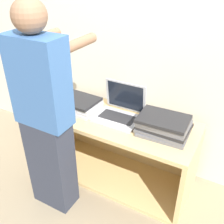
{
  "coord_description": "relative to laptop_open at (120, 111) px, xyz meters",
  "views": [
    {
      "loc": [
        0.88,
        -1.38,
        1.82
      ],
      "look_at": [
        0.0,
        0.2,
        0.76
      ],
      "focal_mm": 42.0,
      "sensor_mm": 36.0,
      "label": 1
    }
  ],
  "objects": [
    {
      "name": "ground_plane",
      "position": [
        0.0,
        -0.34,
        -0.69
      ],
      "size": [
        12.0,
        12.0,
        0.0
      ],
      "primitive_type": "plane",
      "color": "gray"
    },
    {
      "name": "wall_back",
      "position": [
        0.0,
        0.34,
        0.51
      ],
      "size": [
        8.0,
        0.05,
        2.4
      ],
      "color": "beige",
      "rests_on": "ground_plane"
    },
    {
      "name": "cart",
      "position": [
        0.0,
        0.02,
        -0.38
      ],
      "size": [
        1.37,
        0.57,
        0.64
      ],
      "color": "tan",
      "rests_on": "ground_plane"
    },
    {
      "name": "laptop_open",
      "position": [
        0.0,
        0.0,
        0.0
      ],
      "size": [
        0.38,
        0.31,
        0.29
      ],
      "color": "#B7B7BC",
      "rests_on": "cart"
    },
    {
      "name": "laptop_stack_left",
      "position": [
        -0.4,
        -0.05,
        -0.01
      ],
      "size": [
        0.4,
        0.29,
        0.1
      ],
      "color": "#B7B7BC",
      "rests_on": "cart"
    },
    {
      "name": "laptop_stack_right",
      "position": [
        0.41,
        -0.05,
        0.02
      ],
      "size": [
        0.4,
        0.3,
        0.15
      ],
      "color": "slate",
      "rests_on": "cart"
    },
    {
      "name": "person",
      "position": [
        -0.32,
        -0.54,
        0.13
      ],
      "size": [
        0.4,
        0.53,
        1.64
      ],
      "color": "#2D3342",
      "rests_on": "ground_plane"
    }
  ]
}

